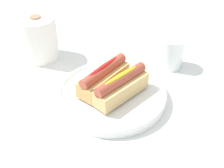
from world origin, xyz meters
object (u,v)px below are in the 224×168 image
hotdog_back (104,77)px  paper_towel_roll (39,38)px  hotdog_front (121,86)px  water_glass (171,54)px  serving_bowl (112,95)px

hotdog_back → paper_towel_roll: size_ratio=1.16×
hotdog_front → water_glass: size_ratio=1.69×
serving_bowl → hotdog_back: size_ratio=1.76×
hotdog_back → paper_towel_roll: bearing=94.1°
hotdog_front → paper_towel_roll: (-0.03, 0.32, 0.01)m
hotdog_back → hotdog_front: bearing=-83.6°
serving_bowl → paper_towel_roll: bearing=94.3°
paper_towel_roll → serving_bowl: bearing=-85.7°
hotdog_back → paper_towel_roll: (-0.02, 0.26, 0.01)m
hotdog_back → water_glass: size_ratio=1.73×
hotdog_back → water_glass: hotdog_back is taller
paper_towel_roll → water_glass: bearing=-49.9°
water_glass → hotdog_front: bearing=-174.1°
hotdog_front → water_glass: bearing=5.9°
serving_bowl → water_glass: (0.23, -0.00, 0.02)m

